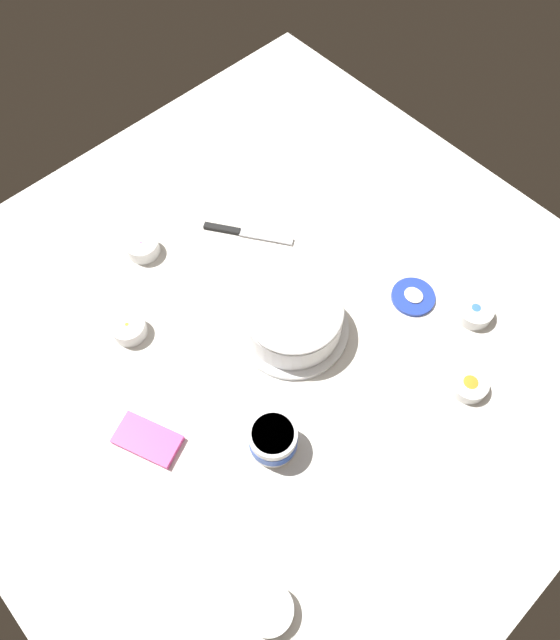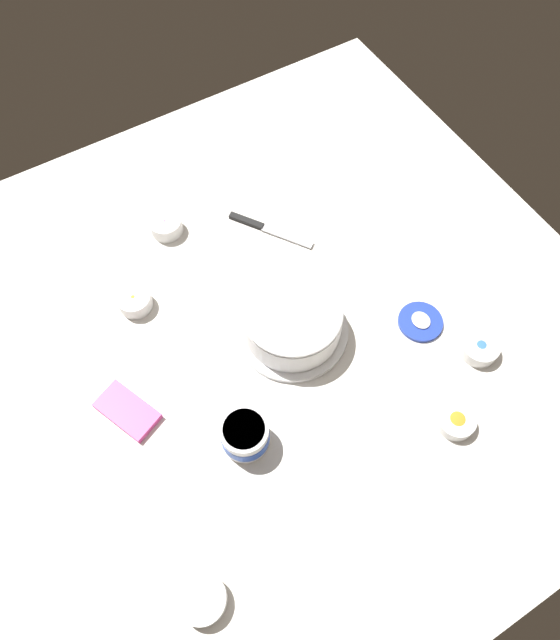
% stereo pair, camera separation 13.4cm
% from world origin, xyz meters
% --- Properties ---
extents(ground_plane, '(1.54, 1.54, 0.00)m').
position_xyz_m(ground_plane, '(0.00, 0.00, 0.00)').
color(ground_plane, silver).
extents(frosted_cake, '(0.26, 0.26, 0.11)m').
position_xyz_m(frosted_cake, '(0.04, 0.03, 0.05)').
color(frosted_cake, white).
rests_on(frosted_cake, ground_plane).
extents(frosting_tub, '(0.10, 0.10, 0.08)m').
position_xyz_m(frosting_tub, '(0.21, -0.19, 0.04)').
color(frosting_tub, white).
rests_on(frosting_tub, ground_plane).
extents(frosting_tub_lid, '(0.11, 0.11, 0.02)m').
position_xyz_m(frosting_tub_lid, '(0.17, 0.30, 0.01)').
color(frosting_tub_lid, '#233DAD').
rests_on(frosting_tub_lid, ground_plane).
extents(spreading_knife, '(0.21, 0.15, 0.01)m').
position_xyz_m(spreading_knife, '(-0.26, 0.12, 0.01)').
color(spreading_knife, silver).
rests_on(spreading_knife, ground_plane).
extents(sprinkle_bowl_blue, '(0.09, 0.09, 0.04)m').
position_xyz_m(sprinkle_bowl_blue, '(0.30, 0.37, 0.02)').
color(sprinkle_bowl_blue, white).
rests_on(sprinkle_bowl_blue, ground_plane).
extents(sprinkle_bowl_green, '(0.09, 0.09, 0.04)m').
position_xyz_m(sprinkle_bowl_green, '(0.44, -0.41, 0.02)').
color(sprinkle_bowl_green, white).
rests_on(sprinkle_bowl_green, ground_plane).
extents(sprinkle_bowl_orange, '(0.08, 0.08, 0.03)m').
position_xyz_m(sprinkle_bowl_orange, '(0.41, 0.21, 0.02)').
color(sprinkle_bowl_orange, white).
rests_on(sprinkle_bowl_orange, ground_plane).
extents(sprinkle_bowl_pink, '(0.08, 0.08, 0.04)m').
position_xyz_m(sprinkle_bowl_pink, '(-0.38, -0.10, 0.02)').
color(sprinkle_bowl_pink, white).
rests_on(sprinkle_bowl_pink, ground_plane).
extents(sprinkle_bowl_yellow, '(0.08, 0.08, 0.04)m').
position_xyz_m(sprinkle_bowl_yellow, '(-0.22, -0.26, 0.02)').
color(sprinkle_bowl_yellow, white).
rests_on(sprinkle_bowl_yellow, ground_plane).
extents(candy_box_lower, '(0.16, 0.12, 0.02)m').
position_xyz_m(candy_box_lower, '(0.02, -0.38, 0.01)').
color(candy_box_lower, '#E53D8E').
rests_on(candy_box_lower, ground_plane).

